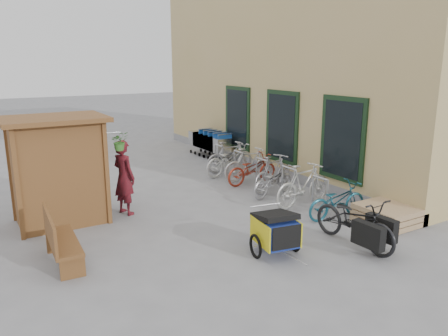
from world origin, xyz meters
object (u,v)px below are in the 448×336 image
bike_0 (337,200)px  bike_5 (249,164)px  bike_4 (252,169)px  cargo_bike (356,221)px  bike_1 (304,185)px  shopping_carts (209,141)px  child_trailer (276,230)px  person_kiosk (124,177)px  kiosk (53,156)px  bike_2 (273,181)px  bike_7 (230,157)px  bike_3 (273,173)px  bike_6 (230,160)px  pallet_stack (386,215)px  bench (59,239)px

bike_0 → bike_5: bearing=1.7°
bike_0 → bike_4: size_ratio=0.95×
cargo_bike → bike_1: bike_1 is taller
shopping_carts → bike_4: size_ratio=1.38×
cargo_bike → bike_1: 2.52m
child_trailer → bike_1: 3.02m
person_kiosk → bike_4: (4.06, 0.56, -0.45)m
kiosk → bike_2: 5.59m
person_kiosk → bike_0: (4.09, -2.84, -0.47)m
bike_5 → bike_2: bearing=172.4°
bike_7 → person_kiosk: bearing=118.5°
person_kiosk → bike_7: size_ratio=1.05×
person_kiosk → bike_3: bearing=-114.3°
cargo_bike → bike_4: 4.79m
kiosk → bike_0: 6.46m
bike_1 → bike_3: size_ratio=1.06×
bike_1 → bike_4: bearing=-5.3°
bike_6 → pallet_stack: bearing=179.4°
bike_2 → pallet_stack: bearing=-176.7°
bench → bike_7: 7.47m
kiosk → bike_6: bearing=16.1°
kiosk → bike_7: 6.19m
shopping_carts → bike_1: size_ratio=1.31×
pallet_stack → shopping_carts: size_ratio=0.51×
bench → bike_5: bearing=29.0°
shopping_carts → bike_2: shopping_carts is taller
bench → bike_3: bearing=18.9°
bike_1 → bike_0: bearing=179.6°
bench → shopping_carts: 9.31m
child_trailer → bike_6: bearing=75.8°
bike_6 → bike_2: bearing=168.2°
child_trailer → bike_1: (2.34, 1.90, 0.06)m
bike_4 → child_trailer: bearing=149.0°
bench → cargo_bike: 5.58m
person_kiosk → bike_4: person_kiosk is taller
bike_6 → person_kiosk: bearing=105.7°
child_trailer → bike_6: bike_6 is taller
pallet_stack → bike_1: 2.10m
bike_7 → bike_3: bearing=179.4°
kiosk → child_trailer: (3.18, -3.84, -1.06)m
child_trailer → cargo_bike: (1.59, -0.50, 0.02)m
bike_2 → bike_7: 2.86m
shopping_carts → bike_0: bearing=-95.3°
kiosk → bike_3: bearing=-5.1°
cargo_bike → pallet_stack: bearing=15.5°
bench → bike_2: (5.80, 1.36, -0.09)m
kiosk → bike_2: size_ratio=1.59×
pallet_stack → bike_3: 3.43m
bike_0 → cargo_bike: bearing=151.1°
bike_1 → bike_5: bearing=-8.2°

